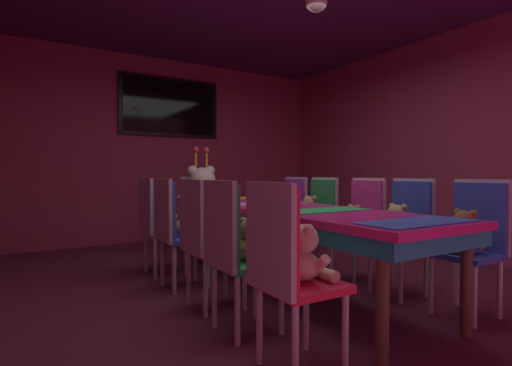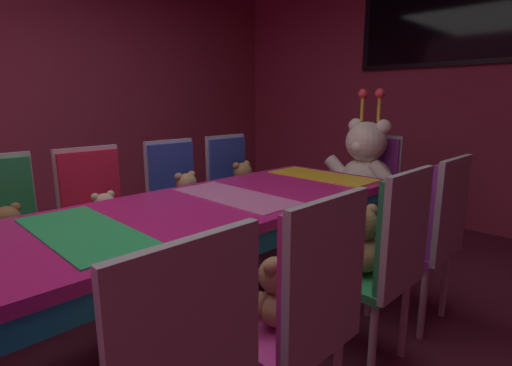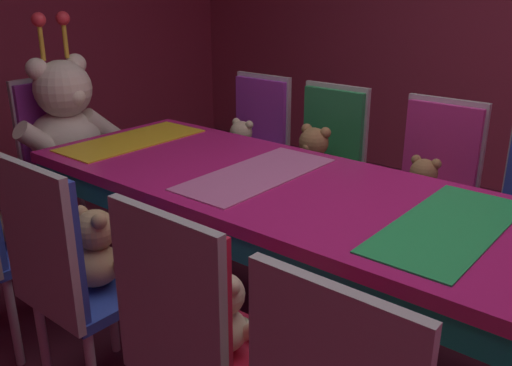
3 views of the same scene
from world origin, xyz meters
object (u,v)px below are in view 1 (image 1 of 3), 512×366
Objects in this scene: teddy_left_1 at (250,242)px; teddy_left_2 at (218,233)px; wall_tv at (170,107)px; teddy_left_4 at (168,216)px; teddy_left_0 at (305,256)px; chair_left_1 at (230,242)px; chair_left_3 at (172,222)px; chair_left_0 at (282,259)px; pendant_light at (316,0)px; chair_right_1 at (407,224)px; chair_right_3 at (319,212)px; teddy_right_4 at (281,211)px; teddy_right_3 at (309,213)px; chair_right_0 at (475,232)px; teddy_right_2 at (352,221)px; king_teddy_bear at (203,195)px; teddy_right_0 at (464,234)px; chair_left_2 at (201,231)px; banquet_table at (290,216)px; chair_left_4 at (154,216)px; chair_right_4 at (291,209)px; throne_chair at (198,206)px; teddy_right_1 at (396,225)px; teddy_left_3 at (187,222)px.

teddy_left_1 is 1.06× the size of teddy_left_2.
teddy_left_4 is at bearing -109.77° from wall_tv.
teddy_left_0 is 0.60m from chair_left_1.
chair_left_0 is at bearing -90.53° from chair_left_3.
wall_tv is (0.72, 3.65, 1.47)m from teddy_left_1.
pendant_light reaches higher than chair_left_1.
chair_right_1 is 0.64× the size of wall_tv.
chair_left_1 is at bearing -103.29° from wall_tv.
teddy_right_4 is (-0.14, 0.54, -0.02)m from chair_right_3.
teddy_right_3 is (-0.15, 0.00, 0.00)m from chair_right_3.
teddy_right_2 is (-0.14, 1.10, -0.02)m from chair_right_0.
wall_tv reaches higher than teddy_right_2.
teddy_right_0 is at bearing 13.39° from king_teddy_bear.
chair_left_2 and chair_left_3 have the same top height.
teddy_left_2 is at bearing 81.12° from chair_left_0.
teddy_left_2 is (-0.70, -0.03, -0.08)m from banquet_table.
chair_right_1 is 0.54m from teddy_right_2.
teddy_right_0 reaches higher than teddy_right_4.
chair_left_1 reaches higher than teddy_left_0.
wall_tv is (0.84, 3.13, 1.45)m from chair_left_2.
pendant_light is (1.10, -1.21, 1.95)m from chair_left_4.
chair_left_1 is (0.01, 0.58, 0.00)m from chair_left_0.
teddy_left_1 is at bearing -0.00° from chair_left_1.
teddy_left_2 is 2.19m from pendant_light.
chair_right_4 is at bearing 63.05° from pendant_light.
banquet_table is 0.73m from teddy_right_2.
chair_left_4 and throne_chair have the same top height.
teddy_right_1 is at bearing 16.33° from king_teddy_bear.
chair_left_3 is at bearing 96.66° from teddy_left_1.
teddy_right_3 is at bearing 47.73° from chair_left_0.
teddy_right_3 reaches higher than teddy_left_3.
teddy_right_0 is 0.34× the size of chair_right_4.
chair_right_3 is at bearing -71.29° from wall_tv.
throne_chair is (0.84, 2.07, 0.00)m from chair_left_2.
teddy_left_0 is at bearing -0.17° from chair_right_0.
chair_right_3 is (1.70, 0.01, 0.00)m from chair_left_3.
chair_right_3 is at bearing -19.64° from teddy_left_4.
teddy_left_2 is 0.28× the size of chair_right_4.
teddy_left_1 is 2.31m from chair_right_4.
teddy_left_4 is at bearing 90.22° from teddy_left_2.
teddy_left_4 is 1.02× the size of teddy_right_0.
teddy_right_1 is 0.34× the size of throne_chair.
chair_right_3 is (1.72, 1.73, 0.00)m from chair_left_0.
chair_left_0 reaches higher than teddy_right_4.
king_teddy_bear is at bearing -69.14° from teddy_right_2.
pendant_light is (-0.47, -0.02, 1.98)m from teddy_right_2.
pendant_light reaches higher than chair_left_0.
pendant_light is (1.11, 0.49, 1.95)m from chair_left_1.
teddy_right_4 is (1.41, 1.16, 0.01)m from teddy_left_2.
king_teddy_bear is at bearing -76.61° from teddy_right_0.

